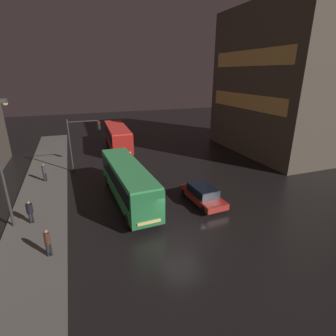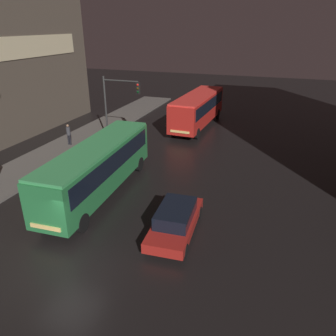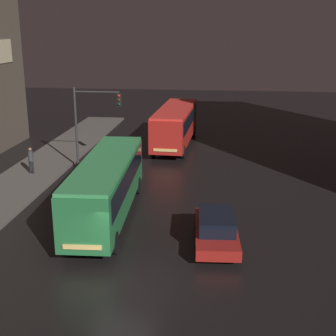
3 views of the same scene
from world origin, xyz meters
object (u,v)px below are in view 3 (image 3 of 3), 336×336
bus_near (107,182)px  car_taxi (216,228)px  pedestrian_near (31,158)px  traffic_light_main (92,114)px  bus_far (175,122)px

bus_near → car_taxi: bus_near is taller
pedestrian_near → traffic_light_main: 5.07m
car_taxi → bus_near: bearing=-26.6°
bus_far → traffic_light_main: 9.16m
bus_far → pedestrian_near: bus_far is taller
car_taxi → pedestrian_near: 15.44m
traffic_light_main → bus_near: bearing=-70.5°
bus_near → car_taxi: size_ratio=2.20×
bus_far → pedestrian_near: bearing=49.4°
car_taxi → traffic_light_main: size_ratio=0.85×
car_taxi → pedestrian_near: bearing=-39.5°
bus_near → car_taxi: 6.27m
bus_far → traffic_light_main: traffic_light_main is taller
pedestrian_near → traffic_light_main: traffic_light_main is taller
car_taxi → bus_far: bearing=-82.2°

